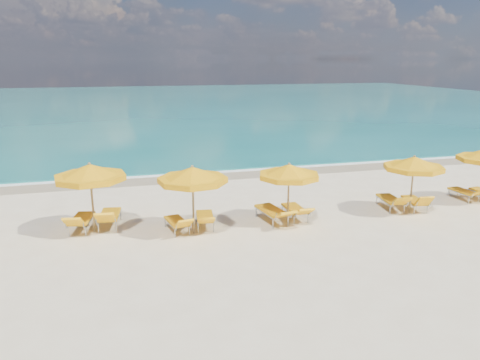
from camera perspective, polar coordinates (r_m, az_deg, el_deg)
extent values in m
plane|color=beige|center=(16.99, 1.33, -5.15)|extent=(120.00, 120.00, 0.00)
cube|color=#116561|center=(63.75, -11.13, 9.11)|extent=(120.00, 80.00, 0.30)
cube|color=tan|center=(23.88, -3.70, 0.64)|extent=(120.00, 2.60, 0.01)
cube|color=white|center=(24.64, -4.08, 1.07)|extent=(120.00, 1.20, 0.03)
cube|color=white|center=(32.86, -17.47, 3.84)|extent=(14.00, 0.36, 0.05)
cube|color=white|center=(41.68, 2.55, 6.63)|extent=(18.00, 0.30, 0.05)
cylinder|color=#9E844F|center=(16.48, -17.58, -2.23)|extent=(0.07, 0.07, 2.32)
cone|color=#FEAD0C|center=(16.24, -17.84, 1.07)|extent=(2.88, 2.88, 0.46)
cylinder|color=#FEAD0C|center=(16.29, -17.78, 0.29)|extent=(2.90, 2.90, 0.19)
sphere|color=#9E844F|center=(16.19, -17.90, 1.88)|extent=(0.10, 0.10, 0.10)
cylinder|color=#9E844F|center=(15.64, -5.73, -2.60)|extent=(0.07, 0.07, 2.27)
cone|color=#FEAD0C|center=(15.39, -5.82, 0.79)|extent=(2.79, 2.79, 0.45)
cylinder|color=#FEAD0C|center=(15.44, -5.80, -0.01)|extent=(2.81, 2.81, 0.18)
sphere|color=#9E844F|center=(15.33, -5.84, 1.63)|extent=(0.10, 0.10, 0.10)
cylinder|color=#9E844F|center=(16.68, 5.91, -1.76)|extent=(0.07, 0.07, 2.12)
cone|color=#FEAD0C|center=(16.46, 5.99, 1.22)|extent=(2.30, 2.30, 0.42)
cylinder|color=#FEAD0C|center=(16.51, 5.97, 0.52)|extent=(2.32, 2.32, 0.17)
sphere|color=#9E844F|center=(16.41, 6.01, 1.95)|extent=(0.09, 0.09, 0.09)
cylinder|color=#9E844F|center=(18.82, 20.21, -0.65)|extent=(0.07, 0.07, 2.16)
cone|color=#FEAD0C|center=(18.62, 20.46, 2.05)|extent=(2.22, 2.22, 0.43)
cylinder|color=#FEAD0C|center=(18.66, 20.40, 1.42)|extent=(2.24, 2.24, 0.17)
sphere|color=#9E844F|center=(18.58, 20.52, 2.71)|extent=(0.10, 0.10, 0.10)
cube|color=#FEB20F|center=(17.06, -18.70, -4.47)|extent=(0.87, 1.45, 0.08)
cube|color=#FEB20F|center=(16.15, -19.61, -4.85)|extent=(0.71, 0.66, 0.46)
cube|color=#FEB20F|center=(17.13, -15.59, -4.08)|extent=(0.82, 1.50, 0.09)
cube|color=#FEB20F|center=(16.15, -16.10, -4.44)|extent=(0.71, 0.65, 0.49)
cube|color=#FEB20F|center=(16.19, -7.76, -4.98)|extent=(0.75, 1.29, 0.07)
cube|color=#FEB20F|center=(15.39, -6.83, -5.29)|extent=(0.62, 0.58, 0.41)
cube|color=#FEB20F|center=(16.51, -4.31, -4.43)|extent=(0.74, 1.33, 0.08)
cube|color=#FEB20F|center=(15.62, -4.15, -4.94)|extent=(0.64, 0.62, 0.37)
cube|color=#FEB20F|center=(16.99, 3.80, -3.68)|extent=(0.87, 1.53, 0.09)
cube|color=#FEB20F|center=(16.09, 5.53, -4.19)|extent=(0.74, 0.75, 0.38)
cube|color=#FEB20F|center=(17.42, 6.65, -3.45)|extent=(0.59, 1.29, 0.08)
cube|color=#FEB20F|center=(16.58, 7.84, -3.84)|extent=(0.58, 0.56, 0.38)
cube|color=#FEB20F|center=(19.31, 17.80, -2.21)|extent=(0.78, 1.42, 0.08)
cube|color=#FEB20F|center=(18.46, 19.05, -2.47)|extent=(0.67, 0.64, 0.44)
cube|color=#FEB20F|center=(19.55, 20.45, -2.33)|extent=(0.77, 1.32, 0.08)
cube|color=#FEB20F|center=(18.79, 21.55, -2.41)|extent=(0.63, 0.55, 0.48)
cube|color=#FEB20F|center=(21.73, 25.54, -1.23)|extent=(0.62, 1.25, 0.07)
cube|color=#FEB20F|center=(21.13, 27.16, -1.38)|extent=(0.58, 0.55, 0.38)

